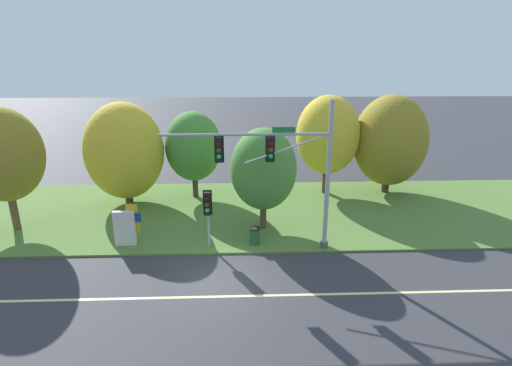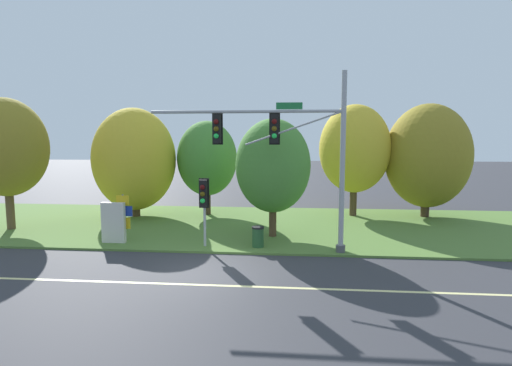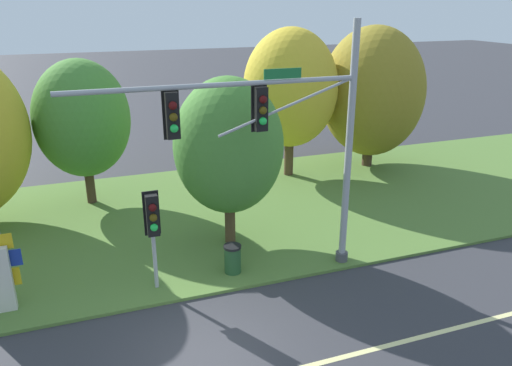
# 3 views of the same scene
# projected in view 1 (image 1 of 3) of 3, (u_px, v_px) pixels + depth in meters

# --- Properties ---
(ground_plane) EXTENTS (160.00, 160.00, 0.00)m
(ground_plane) POSITION_uv_depth(u_px,v_px,m) (220.00, 281.00, 17.94)
(ground_plane) COLOR #333338
(lane_stripe) EXTENTS (36.00, 0.16, 0.01)m
(lane_stripe) POSITION_uv_depth(u_px,v_px,m) (218.00, 297.00, 16.80)
(lane_stripe) COLOR beige
(lane_stripe) RESTS_ON ground
(grass_verge) EXTENTS (48.00, 11.50, 0.10)m
(grass_verge) POSITION_uv_depth(u_px,v_px,m) (226.00, 211.00, 25.77)
(grass_verge) COLOR #517533
(grass_verge) RESTS_ON ground
(traffic_signal_mast) EXTENTS (8.41, 0.49, 7.64)m
(traffic_signal_mast) POSITION_uv_depth(u_px,v_px,m) (283.00, 163.00, 19.40)
(traffic_signal_mast) COLOR #9EA0A5
(traffic_signal_mast) RESTS_ON grass_verge
(pedestrian_signal_near_kerb) EXTENTS (0.46, 0.55, 3.10)m
(pedestrian_signal_near_kerb) POSITION_uv_depth(u_px,v_px,m) (208.00, 207.00, 20.25)
(pedestrian_signal_near_kerb) COLOR #9EA0A5
(pedestrian_signal_near_kerb) RESTS_ON grass_verge
(route_sign_post) EXTENTS (0.91, 0.08, 2.26)m
(route_sign_post) POSITION_uv_depth(u_px,v_px,m) (133.00, 220.00, 20.95)
(route_sign_post) COLOR slate
(route_sign_post) RESTS_ON grass_verge
(tree_nearest_road) EXTENTS (4.19, 4.19, 7.03)m
(tree_nearest_road) POSITION_uv_depth(u_px,v_px,m) (3.00, 155.00, 21.72)
(tree_nearest_road) COLOR brown
(tree_nearest_road) RESTS_ON grass_verge
(tree_left_of_mast) EXTENTS (5.09, 5.09, 6.78)m
(tree_left_of_mast) POSITION_uv_depth(u_px,v_px,m) (124.00, 151.00, 26.08)
(tree_left_of_mast) COLOR #4C3823
(tree_left_of_mast) RESTS_ON grass_verge
(tree_behind_signpost) EXTENTS (3.81, 3.81, 6.01)m
(tree_behind_signpost) POSITION_uv_depth(u_px,v_px,m) (193.00, 147.00, 27.23)
(tree_behind_signpost) COLOR #423021
(tree_behind_signpost) RESTS_ON grass_verge
(tree_mid_verge) EXTENTS (3.70, 3.70, 5.85)m
(tree_mid_verge) POSITION_uv_depth(u_px,v_px,m) (263.00, 169.00, 22.18)
(tree_mid_verge) COLOR #4C3823
(tree_mid_verge) RESTS_ON grass_verge
(tree_tall_centre) EXTENTS (4.42, 4.42, 7.01)m
(tree_tall_centre) POSITION_uv_depth(u_px,v_px,m) (328.00, 135.00, 27.83)
(tree_tall_centre) COLOR #4C3823
(tree_tall_centre) RESTS_ON grass_verge
(tree_right_far) EXTENTS (5.13, 5.13, 7.02)m
(tree_right_far) POSITION_uv_depth(u_px,v_px,m) (390.00, 141.00, 28.12)
(tree_right_far) COLOR #423021
(tree_right_far) RESTS_ON grass_verge
(info_kiosk) EXTENTS (1.10, 0.24, 1.90)m
(info_kiosk) POSITION_uv_depth(u_px,v_px,m) (125.00, 228.00, 20.86)
(info_kiosk) COLOR beige
(info_kiosk) RESTS_ON grass_verge
(trash_bin) EXTENTS (0.56, 0.56, 0.93)m
(trash_bin) POSITION_uv_depth(u_px,v_px,m) (255.00, 236.00, 21.11)
(trash_bin) COLOR #234C28
(trash_bin) RESTS_ON grass_verge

